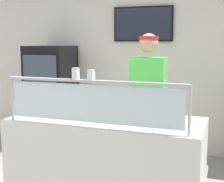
{
  "coord_description": "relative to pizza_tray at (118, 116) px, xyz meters",
  "views": [
    {
      "loc": [
        2.0,
        -2.45,
        1.68
      ],
      "look_at": [
        0.95,
        0.43,
        1.21
      ],
      "focal_mm": 52.93,
      "sensor_mm": 36.0,
      "label": 1
    }
  ],
  "objects": [
    {
      "name": "pepper_flake_shaker",
      "position": [
        -0.1,
        -0.42,
        0.42
      ],
      "size": [
        0.06,
        0.06,
        0.08
      ],
      "color": "white",
      "rests_on": "sneeze_guard"
    },
    {
      "name": "shop_rear_unit",
      "position": [
        -0.09,
        1.99,
        0.39
      ],
      "size": [
        6.21,
        0.13,
        2.7
      ],
      "color": "silver",
      "rests_on": "ground"
    },
    {
      "name": "serving_counter",
      "position": [
        -0.09,
        -0.09,
        -0.49
      ],
      "size": [
        1.81,
        0.77,
        0.95
      ],
      "primitive_type": "cube",
      "color": "silver",
      "rests_on": "ground"
    },
    {
      "name": "parmesan_shaker",
      "position": [
        -0.24,
        -0.42,
        0.43
      ],
      "size": [
        0.07,
        0.07,
        0.1
      ],
      "color": "white",
      "rests_on": "sneeze_guard"
    },
    {
      "name": "drink_fridge",
      "position": [
        -1.64,
        1.55,
        -0.16
      ],
      "size": [
        0.66,
        0.63,
        1.6
      ],
      "color": "black",
      "rests_on": "ground"
    },
    {
      "name": "worker_figure",
      "position": [
        0.13,
        0.65,
        0.04
      ],
      "size": [
        0.41,
        0.5,
        1.76
      ],
      "color": "#23232D",
      "rests_on": "ground"
    },
    {
      "name": "pizza_server",
      "position": [
        -0.03,
        -0.02,
        0.02
      ],
      "size": [
        0.14,
        0.29,
        0.01
      ],
      "primitive_type": "cube",
      "rotation": [
        0.0,
        0.0,
        -0.26
      ],
      "color": "#ADAFB7",
      "rests_on": "pizza_tray"
    },
    {
      "name": "sneeze_guard",
      "position": [
        -0.09,
        -0.42,
        0.24
      ],
      "size": [
        1.64,
        0.06,
        0.4
      ],
      "color": "#B2B5BC",
      "rests_on": "serving_counter"
    },
    {
      "name": "pizza_tray",
      "position": [
        0.0,
        0.0,
        0.0
      ],
      "size": [
        0.47,
        0.47,
        0.04
      ],
      "color": "#9EA0A8",
      "rests_on": "serving_counter"
    }
  ]
}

